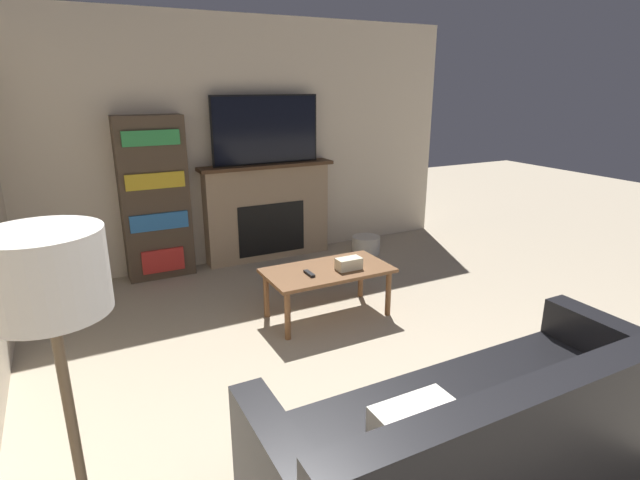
# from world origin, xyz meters

# --- Properties ---
(wall_back) EXTENTS (5.52, 0.06, 2.70)m
(wall_back) POSITION_xyz_m (0.00, 4.74, 1.35)
(wall_back) COLOR beige
(wall_back) RESTS_ON ground_plane
(fireplace) EXTENTS (1.57, 0.28, 1.12)m
(fireplace) POSITION_xyz_m (0.33, 4.60, 0.57)
(fireplace) COLOR tan
(fireplace) RESTS_ON ground_plane
(tv) EXTENTS (1.24, 0.03, 0.75)m
(tv) POSITION_xyz_m (0.33, 4.58, 1.50)
(tv) COLOR black
(tv) RESTS_ON fireplace
(couch) EXTENTS (2.24, 0.91, 0.87)m
(couch) POSITION_xyz_m (-0.08, 0.72, 0.30)
(couch) COLOR black
(couch) RESTS_ON ground_plane
(coffee_table) EXTENTS (1.10, 0.58, 0.45)m
(coffee_table) POSITION_xyz_m (0.20, 2.87, 0.39)
(coffee_table) COLOR brown
(coffee_table) RESTS_ON ground_plane
(tissue_box) EXTENTS (0.22, 0.12, 0.10)m
(tissue_box) POSITION_xyz_m (0.37, 2.79, 0.50)
(tissue_box) COLOR beige
(tissue_box) RESTS_ON coffee_table
(remote_control) EXTENTS (0.04, 0.15, 0.02)m
(remote_control) POSITION_xyz_m (-0.00, 2.82, 0.46)
(remote_control) COLOR black
(remote_control) RESTS_ON coffee_table
(bookshelf) EXTENTS (0.68, 0.29, 1.69)m
(bookshelf) POSITION_xyz_m (-0.92, 4.57, 0.85)
(bookshelf) COLOR #4C3D2D
(bookshelf) RESTS_ON ground_plane
(floor_lamp) EXTENTS (0.30, 0.30, 1.65)m
(floor_lamp) POSITION_xyz_m (-1.80, 0.64, 1.37)
(floor_lamp) COLOR #2D2D2D
(floor_lamp) RESTS_ON ground_plane
(storage_basket) EXTENTS (0.34, 0.34, 0.21)m
(storage_basket) POSITION_xyz_m (1.44, 4.19, 0.10)
(storage_basket) COLOR silver
(storage_basket) RESTS_ON ground_plane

